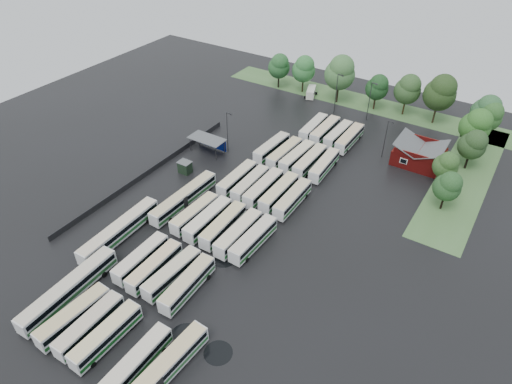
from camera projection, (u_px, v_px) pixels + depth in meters
The scene contains 60 objects.
ground at pixel (210, 233), 81.20m from camera, with size 160.00×160.00×0.00m, color black.
brick_building at pixel (419, 156), 98.47m from camera, with size 10.07×8.60×5.39m.
wash_shed at pixel (208, 140), 101.72m from camera, with size 8.20×4.20×3.58m.
utility_hut at pixel (185, 167), 95.93m from camera, with size 2.70×2.20×2.62m.
grass_strip_north at pixel (361, 102), 123.98m from camera, with size 80.00×10.00×0.01m, color #436C36.
grass_strip_east at pixel (464, 177), 95.25m from camera, with size 10.00×50.00×0.01m, color #436C36.
west_fence at pixel (149, 172), 95.87m from camera, with size 0.10×50.00×1.20m, color #2D2D30.
bus_r0c0 at pixel (74, 316), 64.56m from camera, with size 2.97×11.52×3.18m.
bus_r0c1 at pixel (90, 325), 63.41m from camera, with size 2.62×11.14×3.09m.
bus_r0c2 at pixel (106, 335), 62.01m from camera, with size 2.50×11.24×3.12m.
bus_r0c4 at pixel (137, 361), 58.90m from camera, with size 2.47×11.09×3.08m.
bus_r1c0 at pixel (141, 258), 73.86m from camera, with size 2.58×11.04×3.06m.
bus_r1c1 at pixel (155, 267), 72.33m from camera, with size 2.61×11.10×3.08m.
bus_r1c2 at pixel (172, 274), 71.16m from camera, with size 2.86×11.23×3.10m.
bus_r1c3 at pixel (187, 284), 69.39m from camera, with size 2.89×11.44×3.16m.
bus_r2c0 at pixel (195, 214), 82.98m from camera, with size 2.64×11.18×3.10m.
bus_r2c1 at pixel (208, 219), 81.58m from camera, with size 2.49×11.53×3.21m.
bus_r2c2 at pixel (223, 225), 80.28m from camera, with size 2.83×11.60×3.21m.
bus_r2c3 at pixel (238, 233), 78.57m from camera, with size 2.48×11.61×3.23m.
bus_r2c4 at pixel (253, 239), 77.44m from camera, with size 2.68×11.43×3.17m.
bus_r3c0 at pixel (237, 178), 91.89m from camera, with size 2.48×11.24×3.12m.
bus_r3c1 at pixel (250, 184), 90.48m from camera, with size 2.59×11.07×3.07m.
bus_r3c2 at pixel (263, 188), 89.17m from camera, with size 2.59×11.64×3.23m.
bus_r3c3 at pixel (279, 193), 87.98m from camera, with size 2.53×11.61×3.23m.
bus_r3c4 at pixel (293, 199), 86.47m from camera, with size 2.55×11.34×3.15m.
bus_r4c0 at pixel (272, 148), 101.46m from camera, with size 2.82×11.39×3.15m.
bus_r4c1 at pixel (284, 153), 99.59m from camera, with size 2.75×11.47×3.17m.
bus_r4c2 at pixel (297, 157), 98.38m from camera, with size 2.90×11.50×3.18m.
bus_r4c3 at pixel (310, 161), 96.97m from camera, with size 2.49×11.57×3.22m.
bus_r4c4 at pixel (324, 165), 95.80m from camera, with size 2.83×11.18×3.09m.
bus_r5c1 at pixel (313, 127), 108.95m from camera, with size 2.70×11.31×3.13m.
bus_r5c2 at pixel (325, 130), 107.67m from camera, with size 2.49×11.60×3.23m.
bus_r5c3 at pixel (338, 134), 106.38m from camera, with size 2.61×11.03×3.05m.
bus_r5c4 at pixel (349, 138), 104.77m from camera, with size 2.46×11.44×3.18m.
artic_bus_west_a at pixel (69, 289), 68.53m from camera, with size 3.15×17.39×3.21m.
artic_bus_west_b at pixel (184, 198), 86.76m from camera, with size 2.66×16.71×3.09m.
artic_bus_west_c at pixel (120, 230), 79.16m from camera, with size 3.01×17.43×3.22m.
artic_bus_east at pixel (158, 375), 57.29m from camera, with size 3.12×16.80×3.10m.
minibus at pixel (311, 92), 125.97m from camera, with size 3.87×5.97×2.45m.
tree_north_0 at pixel (279, 66), 127.73m from camera, with size 6.09×6.09×10.09m.
tree_north_1 at pixel (304, 69), 125.10m from camera, with size 6.43×6.43×10.65m.
tree_north_2 at pixel (340, 72), 118.71m from camera, with size 8.02×8.02×13.28m.
tree_north_3 at pixel (378, 87), 116.77m from camera, with size 5.87×5.87×9.72m.
tree_north_4 at pixel (408, 89), 113.82m from camera, with size 6.65×6.65×11.01m.
tree_north_5 at pixel (441, 92), 109.38m from camera, with size 7.79×7.79×12.90m.
tree_north_6 at pixel (486, 110), 104.42m from camera, with size 6.60×6.60×10.93m.
tree_east_0 at pixel (448, 186), 83.49m from camera, with size 5.12×5.12×8.48m.
tree_east_1 at pixel (446, 165), 89.45m from camera, with size 4.95×4.95×8.20m.
tree_east_2 at pixel (473, 144), 94.24m from camera, with size 5.67×5.67×9.40m.
tree_east_3 at pixel (476, 125), 98.63m from camera, with size 6.68×6.68×11.07m.
tree_east_4 at pixel (489, 116), 103.42m from camera, with size 6.12×6.12×10.14m.
lamp_post_ne at pixel (386, 137), 98.38m from camera, with size 1.39×0.27×9.03m.
lamp_post_nw at pixel (228, 129), 100.11m from camera, with size 1.51×0.29×9.79m.
lamp_post_back_w at pixel (337, 91), 114.82m from camera, with size 1.65×0.32×10.70m.
lamp_post_back_e at pixel (370, 99), 112.28m from camera, with size 1.54×0.30×10.01m.
puddle_0 at pixel (100, 313), 67.22m from camera, with size 3.95×3.95×0.01m, color black.
puddle_1 at pixel (185, 336), 63.91m from camera, with size 4.56×4.56×0.01m, color black.
puddle_2 at pixel (199, 211), 86.37m from camera, with size 5.39×5.39×0.01m, color black.
puddle_3 at pixel (224, 259), 76.13m from camera, with size 4.20×4.20×0.01m, color black.
puddle_4 at pixel (218, 353), 61.81m from camera, with size 4.01×4.01×0.01m, color black.
Camera 1 is at (39.76, -46.55, 54.47)m, focal length 32.00 mm.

